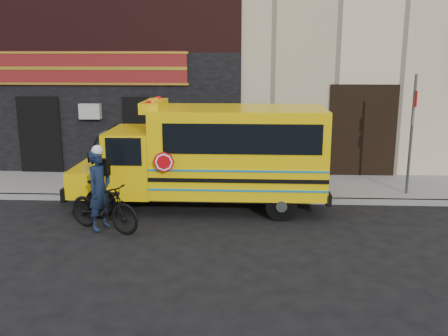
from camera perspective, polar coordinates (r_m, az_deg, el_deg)
ground at (r=11.76m, az=1.38°, el=-7.63°), size 120.00×120.00×0.00m
curb at (r=14.20m, az=1.67°, el=-3.64°), size 40.00×0.20×0.15m
sidewalk at (r=15.64m, az=1.80°, el=-2.06°), size 40.00×3.00×0.15m
building at (r=21.54m, az=2.15°, el=18.32°), size 20.00×10.70×12.00m
school_bus at (r=13.37m, az=-1.17°, el=1.65°), size 6.90×2.42×2.92m
sign_pole at (r=15.12m, az=20.65°, el=3.85°), size 0.08×0.31×3.57m
bicycle at (r=12.17m, az=-13.59°, el=-4.30°), size 2.05×1.35×1.20m
cyclist at (r=12.12m, az=-14.04°, el=-2.64°), size 0.71×0.82×1.91m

